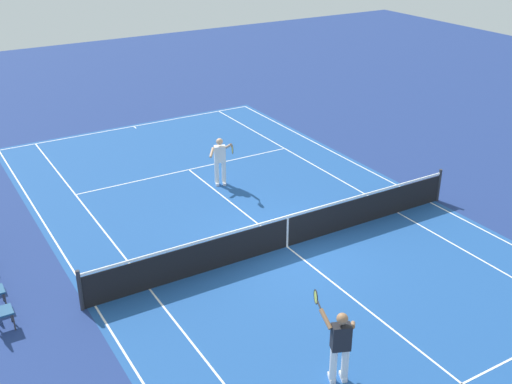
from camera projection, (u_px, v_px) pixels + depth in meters
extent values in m
plane|color=navy|center=(287.00, 247.00, 17.61)|extent=(60.00, 60.00, 0.00)
cube|color=#1E4C93|center=(287.00, 247.00, 17.61)|extent=(24.20, 11.40, 0.00)
cube|color=white|center=(134.00, 126.00, 26.86)|extent=(0.05, 11.00, 0.01)
cube|color=white|center=(430.00, 202.00, 20.16)|extent=(23.80, 0.05, 0.01)
cube|color=white|center=(95.00, 306.00, 15.05)|extent=(23.80, 0.05, 0.01)
cube|color=white|center=(397.00, 212.00, 19.51)|extent=(23.80, 0.05, 0.01)
cube|color=white|center=(149.00, 289.00, 15.70)|extent=(23.80, 0.05, 0.01)
cube|color=white|center=(189.00, 170.00, 22.58)|extent=(0.05, 8.22, 0.01)
cube|color=white|center=(462.00, 384.00, 12.63)|extent=(0.05, 8.22, 0.01)
cube|color=white|center=(287.00, 246.00, 17.61)|extent=(12.80, 0.05, 0.01)
cube|color=white|center=(135.00, 127.00, 26.74)|extent=(0.30, 0.05, 0.01)
cylinder|color=#2D2D33|center=(439.00, 185.00, 20.07)|extent=(0.10, 0.10, 1.08)
cylinder|color=#2D2D33|center=(80.00, 290.00, 14.69)|extent=(0.10, 0.10, 1.08)
cube|color=black|center=(287.00, 233.00, 17.42)|extent=(0.02, 11.60, 0.88)
cube|color=white|center=(288.00, 216.00, 17.21)|extent=(0.04, 11.60, 0.06)
cube|color=white|center=(287.00, 233.00, 17.42)|extent=(0.04, 0.06, 0.88)
cylinder|color=white|center=(217.00, 172.00, 21.26)|extent=(0.15, 0.15, 0.74)
cube|color=white|center=(217.00, 184.00, 21.38)|extent=(0.30, 0.21, 0.09)
cylinder|color=white|center=(224.00, 172.00, 21.29)|extent=(0.15, 0.15, 0.74)
cube|color=white|center=(224.00, 183.00, 21.41)|extent=(0.30, 0.21, 0.09)
cube|color=white|center=(220.00, 154.00, 21.00)|extent=(0.37, 0.44, 0.56)
sphere|color=#DBAA84|center=(220.00, 142.00, 20.82)|extent=(0.23, 0.23, 0.23)
cylinder|color=#DBAA84|center=(212.00, 153.00, 20.75)|extent=(0.37, 0.34, 0.26)
cylinder|color=#DBAA84|center=(229.00, 146.00, 20.74)|extent=(0.42, 0.11, 0.30)
cylinder|color=#232326|center=(231.00, 146.00, 20.42)|extent=(0.27, 0.14, 0.04)
torus|color=#232326|center=(232.00, 149.00, 20.16)|extent=(0.30, 0.14, 0.31)
cylinder|color=#C6D84C|center=(232.00, 149.00, 20.16)|extent=(0.25, 0.11, 0.27)
cylinder|color=white|center=(345.00, 363.00, 12.54)|extent=(0.15, 0.15, 0.74)
cube|color=white|center=(343.00, 376.00, 12.77)|extent=(0.30, 0.21, 0.09)
cylinder|color=white|center=(333.00, 364.00, 12.51)|extent=(0.15, 0.15, 0.74)
cube|color=white|center=(332.00, 378.00, 12.74)|extent=(0.30, 0.21, 0.09)
cube|color=black|center=(341.00, 337.00, 12.25)|extent=(0.37, 0.44, 0.56)
sphere|color=#9E704C|center=(342.00, 319.00, 12.06)|extent=(0.23, 0.23, 0.23)
cylinder|color=#9E704C|center=(353.00, 325.00, 12.39)|extent=(0.37, 0.34, 0.26)
cylinder|color=#9E704C|center=(326.00, 319.00, 12.23)|extent=(0.42, 0.12, 0.30)
cylinder|color=#232326|center=(319.00, 305.00, 12.46)|extent=(0.27, 0.14, 0.04)
torus|color=#232326|center=(316.00, 297.00, 12.72)|extent=(0.30, 0.14, 0.31)
cylinder|color=#C6D84C|center=(316.00, 297.00, 12.72)|extent=(0.25, 0.11, 0.27)
sphere|color=#CCE01E|center=(248.00, 255.00, 17.13)|extent=(0.07, 0.07, 0.07)
cylinder|color=#38383D|center=(11.00, 314.00, 14.41)|extent=(0.04, 0.04, 0.44)
cylinder|color=#38383D|center=(14.00, 322.00, 14.13)|extent=(0.04, 0.04, 0.44)
cube|color=navy|center=(2.00, 311.00, 14.08)|extent=(0.44, 0.44, 0.04)
cylinder|color=#38383D|center=(2.00, 293.00, 15.14)|extent=(0.04, 0.04, 0.44)
cylinder|color=#38383D|center=(5.00, 301.00, 14.86)|extent=(0.04, 0.04, 0.44)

